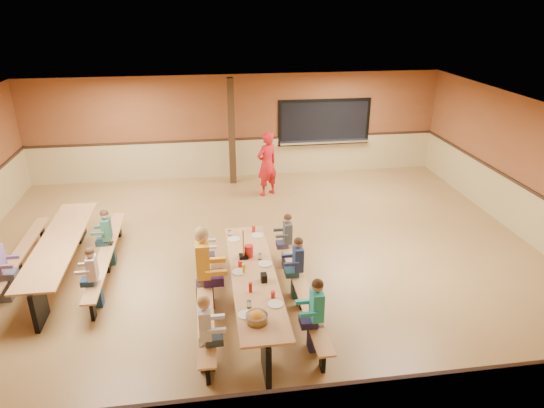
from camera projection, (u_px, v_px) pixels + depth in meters
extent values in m
plane|color=brown|center=(258.00, 255.00, 10.18)|extent=(12.00, 12.00, 0.00)
cube|color=brown|center=(237.00, 127.00, 14.13)|extent=(12.00, 0.04, 3.00)
cube|color=brown|center=(313.00, 363.00, 5.04)|extent=(12.00, 0.04, 3.00)
cube|color=brown|center=(535.00, 174.00, 10.38)|extent=(0.04, 10.00, 3.00)
cube|color=white|center=(256.00, 114.00, 8.99)|extent=(12.00, 10.00, 0.04)
cube|color=black|center=(324.00, 122.00, 14.42)|extent=(2.60, 0.06, 1.20)
cube|color=silver|center=(324.00, 141.00, 14.57)|extent=(2.70, 0.28, 0.06)
cube|color=#311F10|center=(232.00, 132.00, 13.55)|extent=(0.18, 0.18, 3.00)
cube|color=#BA7E4A|center=(254.00, 275.00, 8.09)|extent=(0.75, 3.60, 0.04)
cube|color=black|center=(266.00, 356.00, 6.83)|extent=(0.08, 0.60, 0.70)
cube|color=black|center=(245.00, 250.00, 9.65)|extent=(0.08, 0.60, 0.70)
cube|color=#BA7E4A|center=(205.00, 294.00, 8.10)|extent=(0.26, 3.60, 0.04)
cube|color=black|center=(206.00, 305.00, 8.18)|extent=(0.06, 0.18, 0.41)
cube|color=#BA7E4A|center=(302.00, 286.00, 8.31)|extent=(0.26, 3.60, 0.04)
cube|color=black|center=(301.00, 297.00, 8.40)|extent=(0.06, 0.18, 0.41)
cube|color=#BA7E4A|center=(59.00, 241.00, 9.21)|extent=(0.75, 3.60, 0.04)
cube|color=black|center=(39.00, 305.00, 7.95)|extent=(0.08, 0.60, 0.70)
cube|color=black|center=(80.00, 224.00, 10.76)|extent=(0.08, 0.60, 0.70)
cube|color=#BA7E4A|center=(17.00, 258.00, 9.21)|extent=(0.26, 3.60, 0.04)
cube|color=black|center=(19.00, 268.00, 9.30)|extent=(0.06, 0.18, 0.41)
cube|color=#BA7E4A|center=(106.00, 252.00, 9.43)|extent=(0.26, 3.60, 0.04)
cube|color=black|center=(108.00, 262.00, 9.52)|extent=(0.06, 0.18, 0.41)
imported|color=red|center=(267.00, 164.00, 12.95)|extent=(0.76, 0.69, 1.75)
cylinder|color=red|center=(249.00, 251.00, 8.59)|extent=(0.16, 0.16, 0.22)
cube|color=black|center=(264.00, 278.00, 7.86)|extent=(0.10, 0.14, 0.13)
cylinder|color=yellow|center=(244.00, 269.00, 8.09)|extent=(0.06, 0.06, 0.17)
cylinder|color=#B2140F|center=(250.00, 287.00, 7.57)|extent=(0.06, 0.06, 0.17)
cube|color=black|center=(244.00, 256.00, 8.58)|extent=(0.16, 0.16, 0.06)
cube|color=#BA7E4A|center=(243.00, 242.00, 8.47)|extent=(0.02, 0.09, 0.50)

